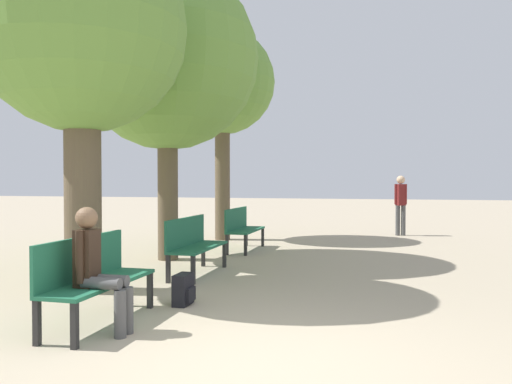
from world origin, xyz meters
name	(u,v)px	position (x,y,z in m)	size (l,w,h in m)	color
ground_plane	(249,366)	(0.00, 0.00, 0.00)	(80.00, 80.00, 0.00)	tan
bench_row_0	(92,274)	(-1.99, 0.78, 0.55)	(0.50, 1.64, 0.95)	#1E6042
bench_row_1	(193,241)	(-1.99, 3.77, 0.55)	(0.50, 1.64, 0.95)	#1E6042
bench_row_2	(242,226)	(-1.99, 6.76, 0.55)	(0.50, 1.64, 0.95)	#1E6042
tree_row_0	(82,32)	(-3.05, 2.22, 3.68)	(2.98, 2.98, 5.23)	brown
tree_row_1	(167,60)	(-3.05, 5.12, 3.96)	(3.61, 3.61, 5.79)	brown
tree_row_2	(222,84)	(-3.05, 8.63, 4.15)	(2.80, 2.80, 5.60)	brown
person_seated	(97,266)	(-1.74, 0.48, 0.70)	(0.59, 0.34, 1.30)	#4C4C4C
backpack	(184,290)	(-1.34, 1.80, 0.19)	(0.21, 0.34, 0.39)	black
pedestrian_near	(401,201)	(1.61, 10.82, 0.98)	(0.35, 0.29, 1.72)	#4C4C4C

